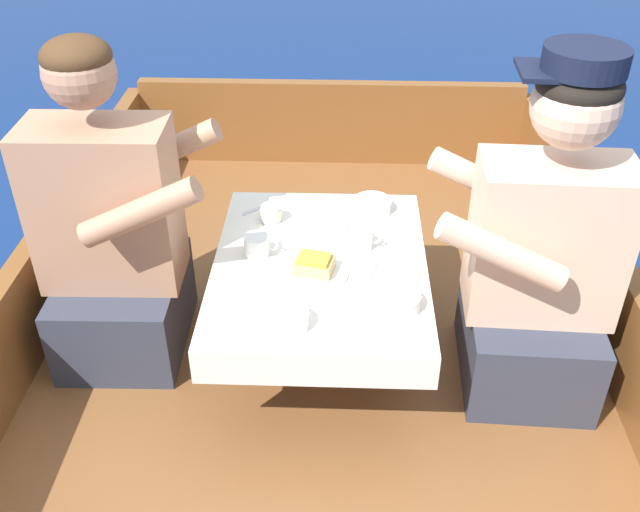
{
  "coord_description": "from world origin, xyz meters",
  "views": [
    {
      "loc": [
        0.06,
        -1.64,
        1.78
      ],
      "look_at": [
        0.0,
        0.06,
        0.62
      ],
      "focal_mm": 40.0,
      "sensor_mm": 36.0,
      "label": 1
    }
  ],
  "objects_px": {
    "sandwich": "(314,264)",
    "person_port": "(113,239)",
    "person_starboard": "(540,261)",
    "tin_can": "(271,214)",
    "coffee_cup_port": "(257,245)",
    "coffee_cup_starboard": "(361,238)"
  },
  "relations": [
    {
      "from": "sandwich",
      "to": "person_port",
      "type": "bearing_deg",
      "value": 170.78
    },
    {
      "from": "person_port",
      "to": "person_starboard",
      "type": "bearing_deg",
      "value": -5.91
    },
    {
      "from": "person_port",
      "to": "person_starboard",
      "type": "xyz_separation_m",
      "value": [
        1.22,
        -0.1,
        0.02
      ]
    },
    {
      "from": "sandwich",
      "to": "coffee_cup_starboard",
      "type": "height_order",
      "value": "coffee_cup_starboard"
    },
    {
      "from": "coffee_cup_starboard",
      "to": "person_starboard",
      "type": "bearing_deg",
      "value": -16.46
    },
    {
      "from": "person_starboard",
      "to": "sandwich",
      "type": "distance_m",
      "value": 0.62
    },
    {
      "from": "coffee_cup_starboard",
      "to": "tin_can",
      "type": "height_order",
      "value": "coffee_cup_starboard"
    },
    {
      "from": "sandwich",
      "to": "coffee_cup_starboard",
      "type": "bearing_deg",
      "value": 45.86
    },
    {
      "from": "person_port",
      "to": "person_starboard",
      "type": "relative_size",
      "value": 0.98
    },
    {
      "from": "sandwich",
      "to": "coffee_cup_starboard",
      "type": "relative_size",
      "value": 1.26
    },
    {
      "from": "person_starboard",
      "to": "tin_can",
      "type": "distance_m",
      "value": 0.82
    },
    {
      "from": "person_starboard",
      "to": "tin_can",
      "type": "bearing_deg",
      "value": -18.03
    },
    {
      "from": "person_port",
      "to": "coffee_cup_port",
      "type": "bearing_deg",
      "value": -1.49
    },
    {
      "from": "person_starboard",
      "to": "coffee_cup_port",
      "type": "distance_m",
      "value": 0.8
    },
    {
      "from": "person_starboard",
      "to": "coffee_cup_starboard",
      "type": "bearing_deg",
      "value": -13.93
    },
    {
      "from": "person_starboard",
      "to": "coffee_cup_starboard",
      "type": "distance_m",
      "value": 0.51
    },
    {
      "from": "tin_can",
      "to": "person_port",
      "type": "bearing_deg",
      "value": -157.47
    },
    {
      "from": "coffee_cup_starboard",
      "to": "coffee_cup_port",
      "type": "bearing_deg",
      "value": -171.72
    },
    {
      "from": "person_port",
      "to": "sandwich",
      "type": "relative_size",
      "value": 8.09
    },
    {
      "from": "person_starboard",
      "to": "sandwich",
      "type": "xyz_separation_m",
      "value": [
        -0.62,
        0.01,
        -0.03
      ]
    },
    {
      "from": "sandwich",
      "to": "coffee_cup_port",
      "type": "distance_m",
      "value": 0.19
    },
    {
      "from": "person_starboard",
      "to": "tin_can",
      "type": "height_order",
      "value": "person_starboard"
    }
  ]
}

